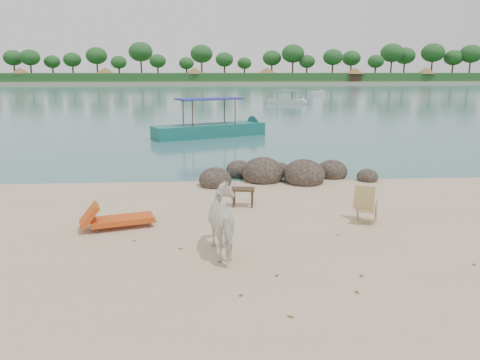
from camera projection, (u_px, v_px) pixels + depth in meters
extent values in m
plane|color=#35636B|center=(218.00, 89.00, 98.19)|extent=(400.00, 400.00, 0.00)
cube|color=tan|center=(215.00, 81.00, 175.92)|extent=(420.00, 90.00, 1.40)
cube|color=#1E4C1E|center=(215.00, 77.00, 141.48)|extent=(420.00, 18.00, 2.40)
ellipsoid|color=black|center=(215.00, 181.00, 15.84)|extent=(1.10, 1.21, 0.83)
ellipsoid|color=black|center=(263.00, 174.00, 16.61)|extent=(1.49, 1.63, 1.11)
ellipsoid|color=black|center=(304.00, 176.00, 16.31)|extent=(1.45, 1.60, 1.09)
ellipsoid|color=black|center=(332.00, 172.00, 17.17)|extent=(1.11, 1.22, 0.83)
ellipsoid|color=black|center=(367.00, 178.00, 16.57)|extent=(0.74, 0.82, 0.56)
ellipsoid|color=black|center=(239.00, 171.00, 17.55)|extent=(0.96, 1.05, 0.72)
ellipsoid|color=black|center=(280.00, 170.00, 17.86)|extent=(0.71, 0.78, 0.53)
imported|color=white|center=(227.00, 223.00, 9.84)|extent=(1.12, 1.81, 1.42)
plane|color=brown|center=(357.00, 294.00, 8.22)|extent=(0.10, 0.10, 0.00)
plane|color=brown|center=(241.00, 297.00, 8.11)|extent=(0.14, 0.14, 0.00)
plane|color=brown|center=(114.00, 219.00, 12.40)|extent=(0.10, 0.10, 0.00)
plane|color=brown|center=(277.00, 277.00, 8.89)|extent=(0.14, 0.14, 0.00)
plane|color=brown|center=(362.00, 277.00, 8.87)|extent=(0.14, 0.14, 0.00)
plane|color=brown|center=(156.00, 222.00, 12.11)|extent=(0.13, 0.13, 0.00)
plane|color=brown|center=(180.00, 250.00, 10.23)|extent=(0.10, 0.10, 0.00)
plane|color=brown|center=(473.00, 266.00, 9.39)|extent=(0.13, 0.13, 0.00)
plane|color=brown|center=(290.00, 318.00, 7.40)|extent=(0.14, 0.14, 0.00)
plane|color=brown|center=(134.00, 242.00, 10.71)|extent=(0.13, 0.13, 0.00)
plane|color=brown|center=(338.00, 236.00, 11.08)|extent=(0.13, 0.13, 0.00)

